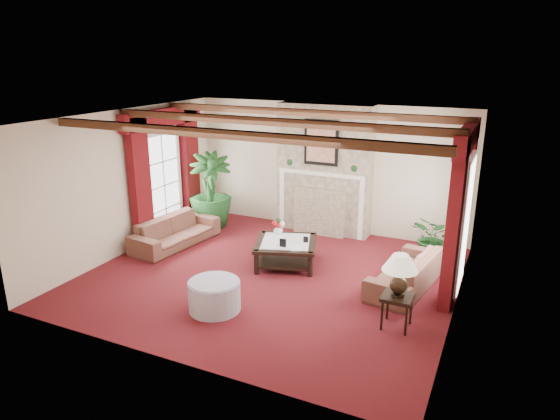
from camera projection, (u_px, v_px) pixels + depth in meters
The scene contains 23 objects.
floor at pixel (271, 276), 8.58m from camera, with size 6.00×6.00×0.00m, color #460C0C.
ceiling at pixel (270, 118), 7.77m from camera, with size 6.00×6.00×0.00m, color white.
back_wall at pixel (328, 168), 10.55m from camera, with size 6.00×0.02×2.70m, color beige.
left_wall at pixel (128, 182), 9.39m from camera, with size 0.02×5.50×2.70m, color beige.
right_wall at pixel (463, 226), 6.96m from camera, with size 0.02×5.50×2.70m, color beige.
ceiling_beams at pixel (270, 122), 7.79m from camera, with size 6.00×3.00×0.12m, color #3E2213, non-canonical shape.
fireplace at pixel (326, 104), 9.98m from camera, with size 2.00×0.52×2.70m, color tan, non-canonical shape.
french_door_left at pixel (159, 133), 10.01m from camera, with size 0.10×1.10×2.16m, color white, non-canonical shape.
french_door_right at pixel (473, 158), 7.60m from camera, with size 0.10×1.10×2.16m, color white, non-canonical shape.
curtains_left at pixel (162, 112), 9.84m from camera, with size 0.20×2.40×2.55m, color #4C0A0C, non-canonical shape.
curtains_right at pixel (469, 130), 7.52m from camera, with size 0.20×2.40×2.55m, color #4C0A0C, non-canonical shape.
sofa_left at pixel (175, 227), 9.88m from camera, with size 0.80×1.97×0.75m, color #3E111E.
sofa_right at pixel (407, 266), 8.09m from camera, with size 0.83×1.94×0.73m, color #3E111E.
potted_palm at pixel (211, 206), 10.94m from camera, with size 1.76×1.84×0.92m, color black.
small_plant at pixel (433, 243), 9.16m from camera, with size 1.12×1.13×0.66m, color black.
coffee_table at pixel (286, 253), 9.00m from camera, with size 1.07×1.07×0.44m, color black, non-canonical shape.
side_table at pixel (397, 311), 6.91m from camera, with size 0.41×0.41×0.49m, color black, non-canonical shape.
ottoman at pixel (214, 296), 7.39m from camera, with size 0.77×0.77×0.45m, color #928FA3.
table_lamp at pixel (399, 275), 6.75m from camera, with size 0.49×0.49×0.62m, color black, non-canonical shape.
flower_vase at pixel (278, 230), 9.28m from camera, with size 0.20×0.21×0.17m, color silver.
book at pixel (291, 241), 8.57m from camera, with size 0.20×0.09×0.28m, color black.
photo_frame_a at pixel (283, 243), 8.64m from camera, with size 0.12×0.02×0.16m, color black, non-canonical shape.
photo_frame_b at pixel (306, 240), 8.86m from camera, with size 0.09×0.02×0.12m, color black, non-canonical shape.
Camera 1 is at (3.47, -7.04, 3.65)m, focal length 32.00 mm.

